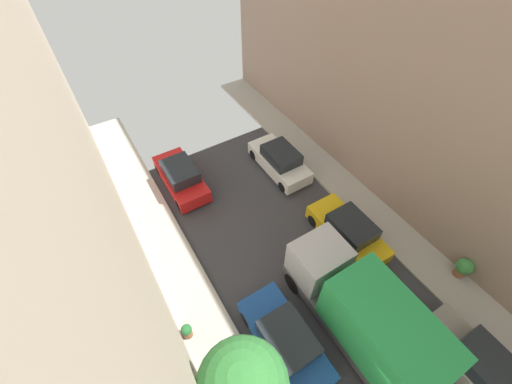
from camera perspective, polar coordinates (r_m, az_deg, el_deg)
sidewalk_right at (r=17.14m, az=36.33°, el=-18.32°), size 2.00×44.00×0.15m
parked_car_left_3 at (r=13.35m, az=5.29°, el=-24.81°), size 1.78×4.20×1.57m
parked_car_left_4 at (r=18.20m, az=-13.24°, el=2.66°), size 1.78×4.20×1.57m
parked_car_right_2 at (r=15.34m, az=34.89°, el=-24.11°), size 1.78×4.20×1.57m
parked_car_right_3 at (r=16.05m, az=16.10°, el=-6.76°), size 1.78×4.20×1.57m
parked_car_right_4 at (r=18.71m, az=4.23°, el=5.61°), size 1.78×4.20×1.57m
delivery_truck at (r=13.07m, az=18.67°, el=-19.96°), size 2.26×6.60×3.38m
potted_plant_0 at (r=13.79m, az=-12.19°, el=-23.06°), size 0.42×0.42×0.82m
potted_plant_5 at (r=17.04m, az=33.05°, el=-11.20°), size 0.71×0.71×1.06m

